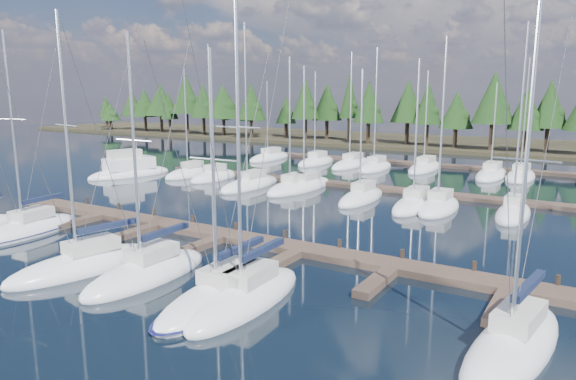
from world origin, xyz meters
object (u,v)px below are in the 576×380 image
Objects in this scene: front_sailboat_1 at (28,230)px; front_sailboat_4 at (223,296)px; front_sailboat_6 at (514,345)px; main_dock at (221,238)px; front_sailboat_5 at (247,297)px; front_sailboat_3 at (148,273)px; motor_yacht_left at (129,171)px; front_sailboat_2 at (86,265)px.

front_sailboat_1 is 1.17× the size of front_sailboat_4.
front_sailboat_6 is at bearing -0.40° from front_sailboat_1.
main_dock is 3.01× the size of front_sailboat_1.
main_dock is 2.91× the size of front_sailboat_5.
front_sailboat_1 is at bearing 172.22° from front_sailboat_3.
front_sailboat_3 reaches higher than front_sailboat_4.
front_sailboat_3 is 0.89× the size of front_sailboat_5.
motor_yacht_left is (-26.65, 15.74, 0.35)m from main_dock.
motor_yacht_left is at bearing 139.92° from front_sailboat_3.
front_sailboat_1 is at bearing -57.02° from motor_yacht_left.
front_sailboat_3 is (13.84, -1.89, 0.00)m from front_sailboat_1.
front_sailboat_5 is at bearing -34.20° from motor_yacht_left.
front_sailboat_6 is 1.25× the size of motor_yacht_left.
motor_yacht_left is (-13.93, 21.47, 0.27)m from front_sailboat_1.
front_sailboat_5 reaches higher than motor_yacht_left.
front_sailboat_4 is at bearing -35.54° from motor_yacht_left.
main_dock is at bearing 129.30° from front_sailboat_4.
front_sailboat_2 reaches higher than front_sailboat_3.
front_sailboat_4 is 0.83× the size of front_sailboat_5.
front_sailboat_3 is 18.04m from front_sailboat_6.
front_sailboat_6 reaches higher than motor_yacht_left.
front_sailboat_3 is at bearing -174.68° from front_sailboat_6.
front_sailboat_1 is 10.26m from front_sailboat_2.
front_sailboat_1 reaches higher than front_sailboat_4.
front_sailboat_2 is 1.36× the size of motor_yacht_left.
front_sailboat_4 is 12.73m from front_sailboat_6.
front_sailboat_1 is at bearing 164.30° from front_sailboat_2.
front_sailboat_5 is at bearing 0.62° from front_sailboat_3.
front_sailboat_2 is at bearing -173.35° from front_sailboat_6.
front_sailboat_2 is at bearing -167.39° from front_sailboat_3.
main_dock is 30.96m from motor_yacht_left.
front_sailboat_1 reaches higher than front_sailboat_6.
front_sailboat_3 is (3.96, 0.89, -0.01)m from front_sailboat_2.
front_sailboat_2 is at bearing -176.49° from front_sailboat_4.
front_sailboat_2 is (-2.85, -8.51, 0.09)m from main_dock.
front_sailboat_5 reaches higher than front_sailboat_4.
main_dock is 7.70m from front_sailboat_3.
front_sailboat_6 reaches higher than main_dock.
front_sailboat_2 is at bearing -108.50° from main_dock.
main_dock is 8.97m from front_sailboat_2.
front_sailboat_6 reaches higher than front_sailboat_3.
front_sailboat_5 reaches higher than front_sailboat_2.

